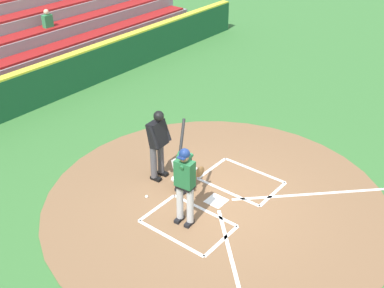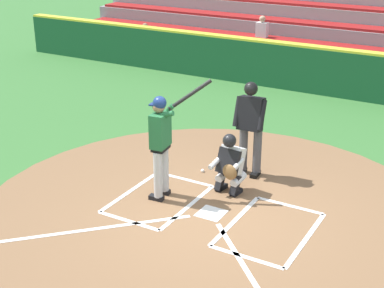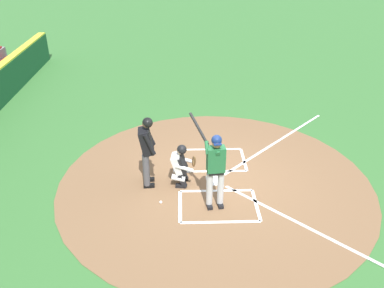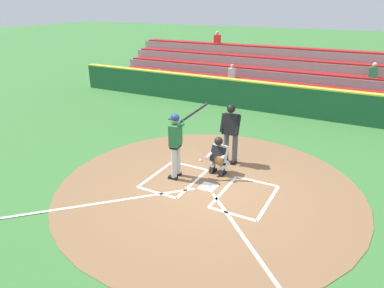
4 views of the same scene
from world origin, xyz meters
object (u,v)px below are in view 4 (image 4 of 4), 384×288
object	(u,v)px
plate_umpire	(231,130)
baseball	(201,160)
batter	(176,141)
catcher	(219,155)

from	to	relation	value
plate_umpire	baseball	distance (m)	1.37
batter	plate_umpire	xyz separation A→B (m)	(-0.94, -1.59, -0.02)
batter	baseball	size ratio (longest dim) A/B	28.76
catcher	plate_umpire	world-z (taller)	plate_umpire
batter	catcher	world-z (taller)	batter
batter	baseball	world-z (taller)	batter
plate_umpire	batter	bearing A→B (deg)	59.47
batter	plate_umpire	size ratio (longest dim) A/B	1.14
plate_umpire	baseball	xyz separation A→B (m)	(0.82, 0.34, -1.04)
catcher	plate_umpire	xyz separation A→B (m)	(0.00, -0.84, 0.49)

